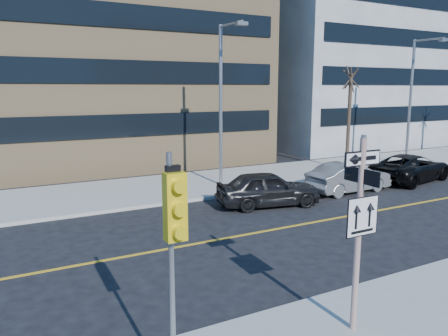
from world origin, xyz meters
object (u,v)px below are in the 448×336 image
traffic_signal (174,227)px  parked_car_b (349,178)px  street_tree_west (351,81)px  parked_car_a (268,189)px  streetlight_a (223,95)px  streetlight_b (414,94)px  parked_car_c (411,168)px  sign_pole (359,223)px

traffic_signal → parked_car_b: bearing=36.7°
street_tree_west → traffic_signal: bearing=-140.6°
parked_car_a → street_tree_west: size_ratio=0.71×
streetlight_a → streetlight_b: bearing=0.0°
parked_car_c → street_tree_west: 6.22m
traffic_signal → streetlight_b: (22.00, 13.42, 1.73)m
parked_car_a → streetlight_a: (-0.15, 3.91, 3.98)m
parked_car_b → parked_car_c: 4.94m
sign_pole → streetlight_a: 14.05m
traffic_signal → streetlight_a: 15.72m
sign_pole → streetlight_b: bearing=36.4°
sign_pole → parked_car_a: size_ratio=0.89×
sign_pole → parked_car_c: 17.30m
street_tree_west → parked_car_b: bearing=-132.9°
parked_car_b → streetlight_b: bearing=-69.5°
parked_car_b → streetlight_a: streetlight_a is taller
sign_pole → traffic_signal: size_ratio=1.02×
streetlight_a → streetlight_b: (14.00, 0.00, 0.00)m
sign_pole → parked_car_a: (4.15, 9.36, -1.66)m
parked_car_a → streetlight_b: streetlight_b is taller
streetlight_a → street_tree_west: (9.00, 0.54, 0.77)m
traffic_signal → parked_car_a: size_ratio=0.88×
streetlight_b → street_tree_west: size_ratio=1.26×
traffic_signal → parked_car_a: 12.73m
streetlight_b → parked_car_a: bearing=-164.2°
streetlight_a → street_tree_west: bearing=3.5°
sign_pole → parked_car_c: (14.04, 9.96, -1.68)m
parked_car_a → parked_car_c: size_ratio=0.84×
sign_pole → parked_car_b: (9.11, 9.62, -1.70)m
traffic_signal → parked_car_c: 20.80m
street_tree_west → streetlight_a: bearing=-176.5°
sign_pole → traffic_signal: sign_pole is taller
traffic_signal → sign_pole: bearing=2.1°
parked_car_b → parked_car_c: (4.93, 0.34, 0.02)m
parked_car_c → streetlight_b: 6.53m
streetlight_b → sign_pole: bearing=-143.6°
streetlight_a → street_tree_west: streetlight_a is taller
parked_car_c → street_tree_west: size_ratio=0.85×
parked_car_b → street_tree_west: (3.89, 4.19, 4.79)m
streetlight_b → parked_car_b: bearing=-157.7°
streetlight_b → streetlight_a: bearing=180.0°
sign_pole → streetlight_a: streetlight_a is taller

